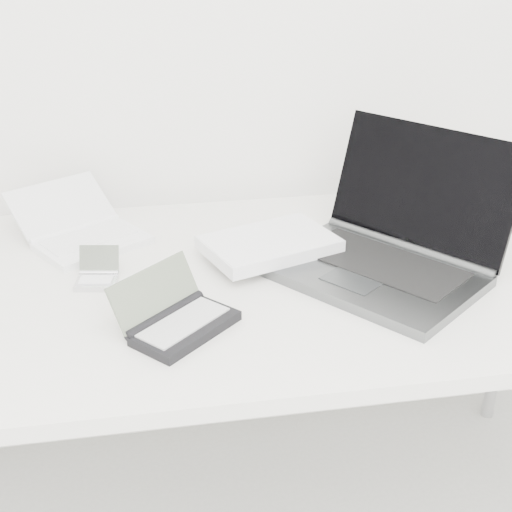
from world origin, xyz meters
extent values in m
cube|color=white|center=(0.00, 1.55, 0.71)|extent=(1.60, 0.80, 0.03)
cylinder|color=silver|center=(0.75, 1.90, 0.35)|extent=(0.04, 0.04, 0.70)
cube|color=#525456|center=(0.19, 1.49, 0.74)|extent=(0.46, 0.48, 0.02)
cube|color=black|center=(0.22, 1.52, 0.75)|extent=(0.32, 0.35, 0.00)
cube|color=black|center=(0.33, 1.60, 0.87)|extent=(0.31, 0.36, 0.24)
cylinder|color=#525456|center=(0.30, 1.58, 0.75)|extent=(0.26, 0.32, 0.02)
cube|color=#3A3E40|center=(0.14, 1.45, 0.75)|extent=(0.12, 0.12, 0.00)
cube|color=white|center=(0.02, 1.61, 0.76)|extent=(0.30, 0.25, 0.03)
cube|color=white|center=(0.02, 1.61, 0.78)|extent=(0.29, 0.24, 0.00)
cube|color=white|center=(-0.35, 1.74, 0.74)|extent=(0.26, 0.24, 0.02)
cube|color=silver|center=(-0.35, 1.75, 0.75)|extent=(0.21, 0.18, 0.00)
cube|color=white|center=(-0.41, 1.85, 0.79)|extent=(0.24, 0.21, 0.08)
cylinder|color=white|center=(-0.38, 1.80, 0.75)|extent=(0.19, 0.13, 0.02)
cube|color=silver|center=(-0.33, 1.56, 0.74)|extent=(0.09, 0.07, 0.01)
cube|color=silver|center=(-0.33, 1.56, 0.74)|extent=(0.07, 0.04, 0.00)
cube|color=#939F91|center=(-0.33, 1.60, 0.77)|extent=(0.08, 0.04, 0.05)
cylinder|color=silver|center=(-0.33, 1.59, 0.74)|extent=(0.08, 0.02, 0.01)
cube|color=black|center=(-0.18, 1.36, 0.74)|extent=(0.20, 0.19, 0.02)
cube|color=#A4A4A4|center=(-0.18, 1.36, 0.75)|extent=(0.17, 0.16, 0.00)
cube|color=#5F6856|center=(-0.23, 1.41, 0.79)|extent=(0.17, 0.16, 0.08)
cylinder|color=black|center=(-0.21, 1.39, 0.75)|extent=(0.15, 0.13, 0.02)
camera|label=1|loc=(-0.24, 0.32, 1.38)|focal=50.00mm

